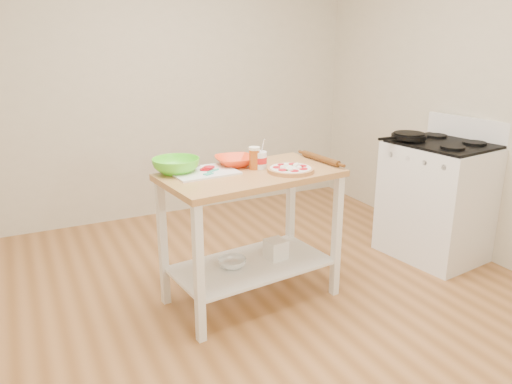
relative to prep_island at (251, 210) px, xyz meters
The scene contains 15 objects.
room_shell 0.76m from the prep_island, 94.06° to the right, with size 4.04×4.54×2.74m.
prep_island is the anchor object (origin of this frame).
gas_stove 1.67m from the prep_island, ahead, with size 0.72×0.82×1.11m.
skillet 1.51m from the prep_island, ahead, with size 0.43×0.27×0.03m.
pizza 0.37m from the prep_island, 23.17° to the right, with size 0.30×0.30×0.05m.
cutting_board 0.40m from the prep_island, 156.16° to the left, with size 0.42×0.33×0.04m.
spatula 0.37m from the prep_island, 166.45° to the left, with size 0.13×0.11×0.01m.
knife 0.54m from the prep_island, 154.18° to the left, with size 0.27×0.08×0.01m.
orange_bowl 0.35m from the prep_island, 96.90° to the left, with size 0.26×0.26×0.06m, color #FF4419.
green_bowl 0.56m from the prep_island, 155.07° to the left, with size 0.30×0.30×0.09m, color #5EE92C.
beer_pint 0.34m from the prep_island, 49.18° to the left, with size 0.07×0.07×0.15m.
yogurt_tub 0.33m from the prep_island, 33.70° to the left, with size 0.09×0.09×0.20m.
rolling_pin 0.61m from the prep_island, ahead, with size 0.04×0.04×0.38m, color brown.
shelf_glass_bowl 0.38m from the prep_island, behind, with size 0.19×0.19×0.06m, color silver.
shelf_bin 0.37m from the prep_island, ahead, with size 0.13×0.13×0.13m, color white.
Camera 1 is at (-1.31, -2.47, 1.74)m, focal length 35.00 mm.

